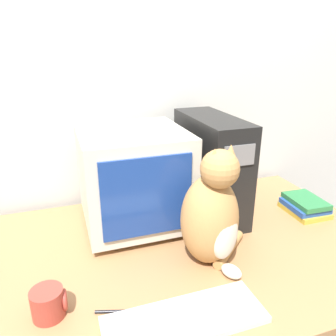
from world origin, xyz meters
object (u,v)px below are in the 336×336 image
object	(u,v)px
mug	(49,303)
book_stack	(305,206)
cat	(212,215)
pen	(123,311)
crt_monitor	(134,178)
keyboard	(185,319)
computer_tower	(210,166)

from	to	relation	value
mug	book_stack	bearing A→B (deg)	13.55
mug	cat	bearing A→B (deg)	8.51
mug	pen	bearing A→B (deg)	-16.29
crt_monitor	book_stack	distance (m)	0.77
pen	keyboard	bearing A→B (deg)	-30.34
crt_monitor	book_stack	xyz separation A→B (m)	(0.74, -0.15, -0.17)
keyboard	mug	size ratio (longest dim) A/B	4.62
book_stack	pen	world-z (taller)	book_stack
cat	pen	bearing A→B (deg)	-176.31
crt_monitor	pen	size ratio (longest dim) A/B	2.68
cat	mug	size ratio (longest dim) A/B	4.38
crt_monitor	computer_tower	world-z (taller)	computer_tower
computer_tower	cat	size ratio (longest dim) A/B	1.07
pen	crt_monitor	bearing A→B (deg)	72.37
cat	pen	size ratio (longest dim) A/B	2.71
crt_monitor	book_stack	world-z (taller)	crt_monitor
computer_tower	pen	xyz separation A→B (m)	(-0.49, -0.47, -0.21)
computer_tower	book_stack	distance (m)	0.47
crt_monitor	computer_tower	bearing A→B (deg)	-0.61
cat	mug	bearing A→B (deg)	170.08
crt_monitor	cat	bearing A→B (deg)	-61.34
pen	mug	distance (m)	0.21
crt_monitor	pen	xyz separation A→B (m)	(-0.15, -0.47, -0.20)
computer_tower	mug	size ratio (longest dim) A/B	4.67
computer_tower	book_stack	size ratio (longest dim) A/B	2.29
keyboard	cat	xyz separation A→B (m)	(0.18, 0.22, 0.17)
keyboard	cat	size ratio (longest dim) A/B	1.05
keyboard	book_stack	distance (m)	0.84
pen	mug	bearing A→B (deg)	163.71
cat	mug	world-z (taller)	cat
computer_tower	crt_monitor	bearing A→B (deg)	179.39
crt_monitor	mug	size ratio (longest dim) A/B	4.33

